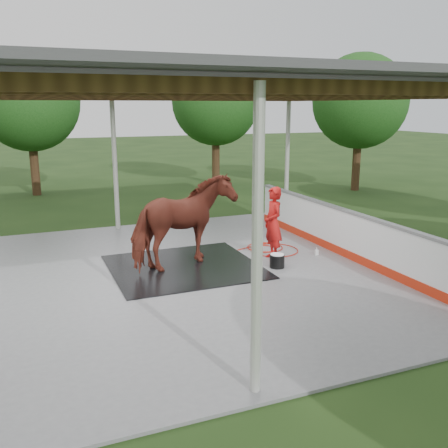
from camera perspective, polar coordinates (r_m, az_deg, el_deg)
name	(u,v)px	position (r m, az deg, el deg)	size (l,w,h in m)	color
ground	(160,279)	(10.84, -7.38, -6.28)	(100.00, 100.00, 0.00)	#1E3814
concrete_slab	(159,278)	(10.83, -7.39, -6.15)	(12.00, 10.00, 0.05)	slate
pavilion_structure	(153,88)	(10.22, -8.07, 15.16)	(12.60, 10.60, 4.05)	beige
dasher_board	(341,232)	(12.58, 13.20, -0.93)	(0.16, 8.00, 1.15)	red
tree_belt	(157,98)	(11.16, -7.69, 14.10)	(28.00, 28.00, 5.80)	#382314
rubber_mat	(184,267)	(11.40, -4.55, -4.88)	(3.25, 3.05, 0.02)	black
horse	(183,222)	(11.12, -4.65, 0.20)	(1.10, 2.42, 2.05)	maroon
handler	(273,223)	(11.80, 5.63, 0.06)	(0.63, 0.42, 1.74)	red
wash_bucket	(277,261)	(11.37, 6.09, -4.17)	(0.34, 0.34, 0.31)	black
soap_bottle_a	(259,260)	(11.42, 4.02, -4.16)	(0.11, 0.11, 0.28)	silver
soap_bottle_b	(317,251)	(12.46, 10.53, -3.08)	(0.08, 0.09, 0.19)	#338CD8
hose_coil	(270,249)	(12.79, 5.25, -2.85)	(1.46, 1.41, 0.02)	#AD1A0C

